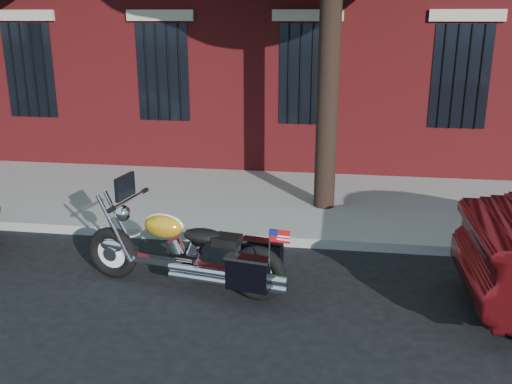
# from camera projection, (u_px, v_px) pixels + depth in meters

# --- Properties ---
(ground) EXTENTS (120.00, 120.00, 0.00)m
(ground) POSITION_uv_depth(u_px,v_px,m) (276.00, 285.00, 7.39)
(ground) COLOR black
(ground) RESTS_ON ground
(curb) EXTENTS (40.00, 0.16, 0.15)m
(curb) POSITION_uv_depth(u_px,v_px,m) (287.00, 240.00, 8.67)
(curb) COLOR gray
(curb) RESTS_ON ground
(sidewalk) EXTENTS (40.00, 3.60, 0.15)m
(sidewalk) POSITION_uv_depth(u_px,v_px,m) (297.00, 202.00, 10.44)
(sidewalk) COLOR gray
(sidewalk) RESTS_ON ground
(motorcycle) EXTENTS (2.76, 1.10, 1.44)m
(motorcycle) POSITION_uv_depth(u_px,v_px,m) (192.00, 255.00, 7.12)
(motorcycle) COLOR black
(motorcycle) RESTS_ON ground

